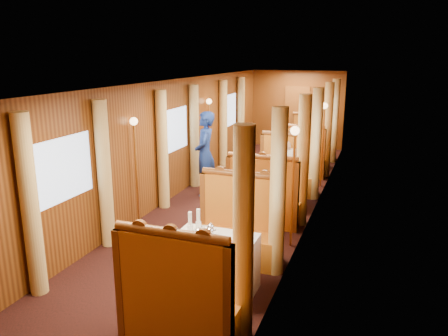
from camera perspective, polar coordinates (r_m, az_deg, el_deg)
The scene contains 49 objects.
floor at distance 9.16m, azimuth 2.21°, elevation -4.50°, with size 3.00×12.00×0.01m, color black, non-canonical shape.
ceiling at distance 8.67m, azimuth 2.38°, elevation 11.32°, with size 3.00×12.00×0.01m, color silver, non-canonical shape.
wall_far at distance 14.59m, azimuth 9.51°, elevation 7.54°, with size 3.00×2.50×0.01m, color brown, non-canonical shape.
wall_near at distance 3.86m, azimuth -26.71°, elevation -13.98°, with size 3.00×2.50×0.01m, color brown, non-canonical shape.
wall_left at distance 9.38m, azimuth -6.49°, elevation 3.79°, with size 12.00×2.50×0.01m, color brown, non-canonical shape.
wall_right at distance 8.51m, azimuth 11.97°, elevation 2.44°, with size 12.00×2.50×0.01m, color brown, non-canonical shape.
doorway_far at distance 14.60m, azimuth 9.45°, elevation 6.56°, with size 0.80×0.04×2.00m, color brown.
table_near at distance 5.74m, azimuth -1.33°, elevation -12.59°, with size 1.05×0.72×0.75m, color white.
banquette_near_fwd at distance 4.90m, azimuth -5.81°, elevation -17.13°, with size 1.30×0.55×1.34m.
banquette_near_aft at distance 6.58m, azimuth 1.88°, elevation -8.41°, with size 1.30×0.55×1.34m.
table_mid at distance 8.86m, azimuth 6.87°, elevation -2.72°, with size 1.05×0.72×0.75m, color white.
banquette_mid_fwd at distance 7.90m, azimuth 5.20°, elevation -4.45°, with size 1.30×0.55×1.34m.
banquette_mid_aft at distance 9.80m, azimuth 8.23°, elevation -0.77°, with size 1.30×0.55×1.34m.
table_far at distance 12.18m, azimuth 10.63°, elevation 1.93°, with size 1.05×0.72×0.75m, color white.
banquette_far_fwd at distance 11.20m, azimuth 9.78°, elevation 1.11°, with size 1.30×0.55×1.34m.
banquette_far_aft at distance 13.16m, azimuth 11.37°, elevation 3.05°, with size 1.30×0.55×1.34m.
tea_tray at distance 5.53m, azimuth -2.43°, elevation -9.31°, with size 0.34×0.26×0.01m, color silver.
teapot_left at distance 5.49m, azimuth -3.34°, elevation -8.86°, with size 0.16×0.12×0.13m, color silver, non-canonical shape.
teapot_right at distance 5.48m, azimuth -1.82°, elevation -8.82°, with size 0.17×0.13×0.14m, color silver, non-canonical shape.
teapot_back at distance 5.63m, azimuth -1.75°, elevation -8.23°, with size 0.16×0.12×0.13m, color silver, non-canonical shape.
fruit_plate at distance 5.38m, azimuth 1.54°, elevation -9.84°, with size 0.23×0.23×0.05m.
cup_inboard at distance 5.77m, azimuth -4.45°, elevation -7.23°, with size 0.08×0.08×0.26m.
cup_outboard at distance 5.87m, azimuth -3.36°, elevation -6.83°, with size 0.08×0.08×0.26m.
rose_vase_mid at distance 8.75m, azimuth 6.90°, elevation 0.83°, with size 0.06×0.06×0.36m.
rose_vase_far at distance 12.11m, azimuth 10.93°, elevation 4.51°, with size 0.06×0.06×0.36m.
window_left_near at distance 6.46m, azimuth -20.22°, elevation -0.17°, with size 1.20×0.90×0.01m, color #98ADCC, non-canonical shape.
curtain_left_near_a at distance 5.92m, azimuth -24.01°, elevation -4.65°, with size 0.22×0.22×2.35m, color #DCBD70.
curtain_left_near_b at distance 7.06m, azimuth -15.35°, elevation -0.88°, with size 0.22×0.22×2.35m, color #DCBD70.
window_right_near at distance 5.12m, azimuth 6.30°, elevation -3.06°, with size 1.20×0.90×0.01m, color #98ADCC, non-canonical shape.
curtain_right_near_a at distance 4.54m, azimuth 2.53°, elevation -9.07°, with size 0.22×0.22×2.35m, color #DCBD70.
curtain_right_near_b at distance 5.95m, azimuth 7.03°, elevation -3.32°, with size 0.22×0.22×2.35m, color #DCBD70.
window_left_mid at distance 9.34m, azimuth -6.44°, elevation 4.99°, with size 1.20×0.90×0.01m, color #98ADCC, non-canonical shape.
curtain_left_mid_a at distance 8.66m, azimuth -8.04°, elevation 2.33°, with size 0.22×0.22×2.35m, color #DCBD70.
curtain_left_mid_b at distance 10.04m, azimuth -3.90°, elevation 4.13°, with size 0.22×0.22×2.35m, color #DCBD70.
window_right_mid at distance 8.47m, azimuth 11.94°, elevation 3.77°, with size 1.20×0.90×0.01m, color #98ADCC, non-canonical shape.
curtain_right_mid_a at distance 7.79m, azimuth 10.25°, elevation 0.85°, with size 0.22×0.22×2.35m, color #DCBD70.
curtain_right_mid_b at distance 9.30m, azimuth 11.91°, elevation 2.99°, with size 0.22×0.22×2.35m, color #DCBD70.
window_left_far at distance 12.54m, azimuth 0.67°, elevation 7.53°, with size 1.20×0.90×0.01m, color #98ADCC, non-canonical shape.
curtain_left_far_a at distance 11.82m, azimuth -0.11°, elevation 5.75°, with size 0.22×0.22×2.35m, color #DCBD70.
curtain_left_far_b at distance 13.28m, azimuth 2.21°, elevation 6.72°, with size 0.22×0.22×2.35m, color #DCBD70.
window_right_far at distance 11.91m, azimuth 14.38°, elevation 6.70°, with size 1.20×0.90×0.01m, color #98ADCC, non-canonical shape.
curtain_right_far_a at distance 11.19m, azimuth 13.35°, elevation 4.85°, with size 0.22×0.22×2.35m, color #DCBD70.
curtain_right_far_b at distance 12.72m, azimuth 14.20°, elevation 5.94°, with size 0.22×0.22×2.35m, color #DCBD70.
sconce_left_fore at distance 7.81m, azimuth -11.52°, elevation 2.39°, with size 0.14×0.14×1.95m.
sconce_right_fore at distance 6.81m, azimuth 9.09°, elevation 0.72°, with size 0.14×0.14×1.95m.
sconce_left_aft at distance 10.90m, azimuth -1.96°, elevation 6.10°, with size 0.14×0.14×1.95m.
sconce_right_aft at distance 10.20m, azimuth 12.87°, elevation 5.16°, with size 0.14×0.14×1.95m.
steward at distance 9.42m, azimuth -2.50°, elevation 1.85°, with size 0.67×0.44×1.84m, color navy.
passenger at distance 9.51m, azimuth 8.03°, elevation 0.75°, with size 0.40×0.44×0.76m.
Camera 1 is at (2.60, -8.25, 3.00)m, focal length 35.00 mm.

